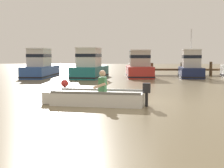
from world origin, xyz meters
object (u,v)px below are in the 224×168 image
object	(u,v)px
moored_boat_teal	(90,67)
moored_boat_red	(139,67)
mooring_buoy	(65,83)
moored_boat_navy	(191,67)
moored_boat_blue	(41,67)
rowboat_with_person	(96,98)

from	to	relation	value
moored_boat_teal	moored_boat_red	xyz separation A→B (m)	(3.79, 1.05, -0.05)
moored_boat_teal	mooring_buoy	distance (m)	7.40
moored_boat_red	moored_boat_navy	size ratio (longest dim) A/B	1.14
moored_boat_navy	mooring_buoy	bearing A→B (deg)	-135.18
moored_boat_teal	mooring_buoy	size ratio (longest dim) A/B	13.26
moored_boat_blue	moored_boat_navy	world-z (taller)	moored_boat_navy
rowboat_with_person	mooring_buoy	xyz separation A→B (m)	(-2.34, 6.34, -0.05)
moored_boat_navy	mooring_buoy	world-z (taller)	moored_boat_navy
moored_boat_navy	rowboat_with_person	bearing A→B (deg)	-112.30
mooring_buoy	moored_boat_blue	bearing A→B (deg)	113.15
moored_boat_teal	moored_boat_navy	bearing A→B (deg)	6.76
moored_boat_red	mooring_buoy	xyz separation A→B (m)	(-4.31, -8.41, -0.59)
moored_boat_blue	moored_boat_teal	distance (m)	4.15
rowboat_with_person	mooring_buoy	size ratio (longest dim) A/B	9.08
moored_boat_blue	mooring_buoy	distance (m)	9.00
moored_boat_red	moored_boat_navy	xyz separation A→B (m)	(4.03, -0.13, 0.01)
rowboat_with_person	moored_boat_teal	bearing A→B (deg)	97.57
mooring_buoy	moored_boat_navy	bearing A→B (deg)	44.82
moored_boat_red	rowboat_with_person	bearing A→B (deg)	-97.61
mooring_buoy	moored_boat_teal	bearing A→B (deg)	85.97
moored_boat_red	moored_boat_navy	world-z (taller)	moored_boat_navy
moored_boat_teal	mooring_buoy	xyz separation A→B (m)	(-0.52, -7.36, -0.64)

